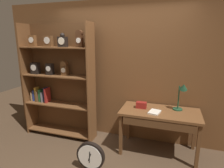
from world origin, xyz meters
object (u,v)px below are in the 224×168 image
at_px(bookshelf, 58,81).
at_px(workbench, 159,116).
at_px(round_clock_large, 91,157).
at_px(desk_lamp, 182,93).
at_px(open_repair_manual, 154,112).
at_px(toolbox_small, 141,105).

bearing_deg(bookshelf, workbench, -2.20).
distance_m(workbench, round_clock_large, 1.27).
xyz_separation_m(workbench, desk_lamp, (0.32, 0.14, 0.39)).
xyz_separation_m(desk_lamp, open_repair_manual, (-0.40, -0.23, -0.29)).
bearing_deg(bookshelf, desk_lamp, 1.57).
relative_size(bookshelf, open_repair_manual, 9.98).
height_order(bookshelf, desk_lamp, bookshelf).
relative_size(open_repair_manual, round_clock_large, 0.47).
relative_size(bookshelf, round_clock_large, 4.68).
height_order(workbench, round_clock_large, workbench).
distance_m(bookshelf, desk_lamp, 2.28).
height_order(desk_lamp, open_repair_manual, desk_lamp).
height_order(bookshelf, workbench, bookshelf).
xyz_separation_m(workbench, open_repair_manual, (-0.08, -0.09, 0.10)).
bearing_deg(open_repair_manual, toolbox_small, 160.37).
relative_size(workbench, open_repair_manual, 5.82).
bearing_deg(desk_lamp, open_repair_manual, -150.12).
distance_m(workbench, desk_lamp, 0.53).
xyz_separation_m(toolbox_small, open_repair_manual, (0.24, -0.15, -0.04)).
distance_m(bookshelf, open_repair_manual, 1.92).
bearing_deg(open_repair_manual, workbench, 61.93).
bearing_deg(desk_lamp, bookshelf, -178.43).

